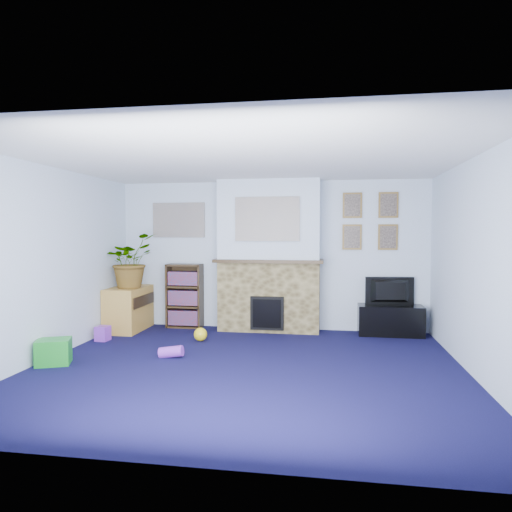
% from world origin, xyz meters
% --- Properties ---
extents(floor, '(5.00, 4.50, 0.01)m').
position_xyz_m(floor, '(0.00, 0.00, 0.00)').
color(floor, '#0F0E36').
rests_on(floor, ground).
extents(ceiling, '(5.00, 4.50, 0.01)m').
position_xyz_m(ceiling, '(0.00, 0.00, 2.40)').
color(ceiling, white).
rests_on(ceiling, wall_back).
extents(wall_back, '(5.00, 0.04, 2.40)m').
position_xyz_m(wall_back, '(0.00, 2.25, 1.20)').
color(wall_back, silver).
rests_on(wall_back, ground).
extents(wall_front, '(5.00, 0.04, 2.40)m').
position_xyz_m(wall_front, '(0.00, -2.25, 1.20)').
color(wall_front, silver).
rests_on(wall_front, ground).
extents(wall_left, '(0.04, 4.50, 2.40)m').
position_xyz_m(wall_left, '(-2.50, 0.00, 1.20)').
color(wall_left, silver).
rests_on(wall_left, ground).
extents(wall_right, '(0.04, 4.50, 2.40)m').
position_xyz_m(wall_right, '(2.50, 0.00, 1.20)').
color(wall_right, silver).
rests_on(wall_right, ground).
extents(chimney_breast, '(1.72, 0.50, 2.40)m').
position_xyz_m(chimney_breast, '(0.00, 2.05, 1.18)').
color(chimney_breast, brown).
rests_on(chimney_breast, ground).
extents(collage_main, '(1.00, 0.03, 0.68)m').
position_xyz_m(collage_main, '(0.00, 1.84, 1.78)').
color(collage_main, gray).
rests_on(collage_main, chimney_breast).
extents(collage_left, '(0.90, 0.03, 0.58)m').
position_xyz_m(collage_left, '(-1.55, 2.23, 1.78)').
color(collage_left, gray).
rests_on(collage_left, wall_back).
extents(portrait_tl, '(0.30, 0.03, 0.40)m').
position_xyz_m(portrait_tl, '(1.30, 2.23, 2.00)').
color(portrait_tl, brown).
rests_on(portrait_tl, wall_back).
extents(portrait_tr, '(0.30, 0.03, 0.40)m').
position_xyz_m(portrait_tr, '(1.85, 2.23, 2.00)').
color(portrait_tr, brown).
rests_on(portrait_tr, wall_back).
extents(portrait_bl, '(0.30, 0.03, 0.40)m').
position_xyz_m(portrait_bl, '(1.30, 2.23, 1.50)').
color(portrait_bl, brown).
rests_on(portrait_bl, wall_back).
extents(portrait_br, '(0.30, 0.03, 0.40)m').
position_xyz_m(portrait_br, '(1.85, 2.23, 1.50)').
color(portrait_br, brown).
rests_on(portrait_br, wall_back).
extents(tv_stand, '(0.97, 0.41, 0.46)m').
position_xyz_m(tv_stand, '(1.88, 2.03, 0.23)').
color(tv_stand, black).
rests_on(tv_stand, ground).
extents(television, '(0.75, 0.18, 0.43)m').
position_xyz_m(television, '(1.88, 2.05, 0.67)').
color(television, black).
rests_on(television, tv_stand).
extents(bookshelf, '(0.58, 0.28, 1.05)m').
position_xyz_m(bookshelf, '(-1.41, 2.11, 0.50)').
color(bookshelf, '#332312').
rests_on(bookshelf, ground).
extents(sideboard, '(0.50, 0.89, 0.69)m').
position_xyz_m(sideboard, '(-2.24, 1.75, 0.35)').
color(sideboard, '#BF903D').
rests_on(sideboard, ground).
extents(potted_plant, '(0.82, 0.90, 0.86)m').
position_xyz_m(potted_plant, '(-2.19, 1.70, 1.12)').
color(potted_plant, '#26661E').
rests_on(potted_plant, sideboard).
extents(mantel_clock, '(0.09, 0.06, 0.13)m').
position_xyz_m(mantel_clock, '(-0.06, 2.00, 1.22)').
color(mantel_clock, gold).
rests_on(mantel_clock, chimney_breast).
extents(mantel_candle, '(0.06, 0.06, 0.18)m').
position_xyz_m(mantel_candle, '(0.32, 2.00, 1.23)').
color(mantel_candle, '#B2BFC6').
rests_on(mantel_candle, chimney_breast).
extents(mantel_teddy, '(0.12, 0.12, 0.12)m').
position_xyz_m(mantel_teddy, '(-0.47, 2.00, 1.22)').
color(mantel_teddy, gray).
rests_on(mantel_teddy, chimney_breast).
extents(mantel_can, '(0.06, 0.06, 0.12)m').
position_xyz_m(mantel_can, '(0.73, 2.00, 1.21)').
color(mantel_can, purple).
rests_on(mantel_can, chimney_breast).
extents(green_crate, '(0.46, 0.42, 0.30)m').
position_xyz_m(green_crate, '(-2.30, -0.20, 0.14)').
color(green_crate, '#198C26').
rests_on(green_crate, ground).
extents(toy_ball, '(0.19, 0.19, 0.19)m').
position_xyz_m(toy_ball, '(-0.89, 1.20, 0.09)').
color(toy_ball, yellow).
rests_on(toy_ball, ground).
extents(toy_block, '(0.19, 0.19, 0.21)m').
position_xyz_m(toy_block, '(-2.30, 1.00, 0.11)').
color(toy_block, purple).
rests_on(toy_block, ground).
extents(toy_tube, '(0.32, 0.14, 0.18)m').
position_xyz_m(toy_tube, '(-1.01, 0.30, 0.07)').
color(toy_tube, purple).
rests_on(toy_tube, ground).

